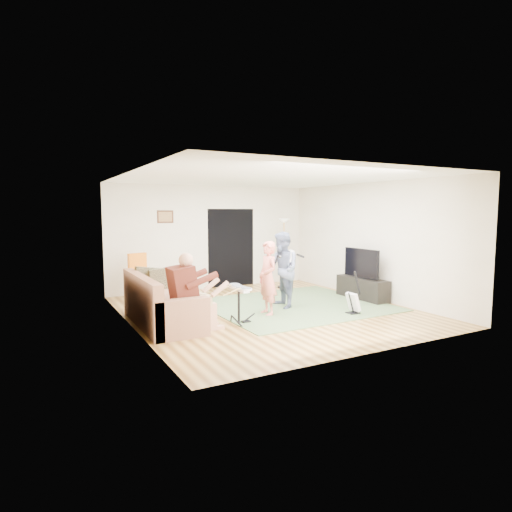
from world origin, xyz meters
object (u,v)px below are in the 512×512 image
(torchiere_lamp, at_px, (284,240))
(singer, at_px, (268,278))
(guitarist, at_px, (282,270))
(tv_cabinet, at_px, (362,288))
(drum_kit, at_px, (239,307))
(television, at_px, (361,263))
(sofa, at_px, (158,308))
(dining_chair, at_px, (142,284))
(guitar_spare, at_px, (353,302))

(torchiere_lamp, bearing_deg, singer, -127.93)
(guitarist, height_order, torchiere_lamp, torchiere_lamp)
(tv_cabinet, bearing_deg, drum_kit, -169.94)
(television, bearing_deg, torchiere_lamp, 109.45)
(sofa, bearing_deg, dining_chair, 83.66)
(singer, height_order, guitarist, guitarist)
(guitar_spare, bearing_deg, guitarist, 129.65)
(dining_chair, bearing_deg, television, -43.18)
(guitarist, bearing_deg, guitar_spare, 47.66)
(drum_kit, relative_size, guitar_spare, 0.83)
(singer, distance_m, tv_cabinet, 2.74)
(singer, xyz_separation_m, torchiere_lamp, (1.87, 2.41, 0.54))
(dining_chair, distance_m, television, 5.03)
(guitarist, xyz_separation_m, tv_cabinet, (2.12, -0.13, -0.56))
(torchiere_lamp, bearing_deg, guitarist, -122.82)
(drum_kit, xyz_separation_m, television, (3.45, 0.62, 0.54))
(dining_chair, height_order, television, television)
(torchiere_lamp, bearing_deg, drum_kit, -134.13)
(tv_cabinet, bearing_deg, television, 180.00)
(drum_kit, bearing_deg, television, 10.20)
(tv_cabinet, bearing_deg, guitarist, 176.59)
(sofa, height_order, tv_cabinet, sofa)
(guitarist, bearing_deg, drum_kit, -53.62)
(drum_kit, relative_size, singer, 0.49)
(guitarist, distance_m, television, 2.07)
(drum_kit, height_order, television, television)
(guitar_spare, distance_m, torchiere_lamp, 3.35)
(torchiere_lamp, distance_m, tv_cabinet, 2.51)
(dining_chair, bearing_deg, guitarist, -57.34)
(guitar_spare, bearing_deg, torchiere_lamp, 83.65)
(tv_cabinet, bearing_deg, dining_chair, 154.65)
(drum_kit, xyz_separation_m, torchiere_lamp, (2.69, 2.77, 0.95))
(guitarist, xyz_separation_m, guitar_spare, (0.95, -1.15, -0.56))
(guitarist, relative_size, television, 1.50)
(singer, bearing_deg, sofa, -94.95)
(guitar_spare, bearing_deg, sofa, 163.85)
(guitar_spare, distance_m, television, 1.63)
(drum_kit, height_order, singer, singer)
(drum_kit, xyz_separation_m, guitar_spare, (2.34, -0.40, -0.06))
(singer, relative_size, torchiere_lamp, 0.79)
(drum_kit, distance_m, dining_chair, 2.98)
(sofa, bearing_deg, torchiere_lamp, 28.01)
(guitar_spare, bearing_deg, singer, 153.14)
(sofa, bearing_deg, guitar_spare, -16.15)
(torchiere_lamp, relative_size, dining_chair, 1.69)
(torchiere_lamp, xyz_separation_m, dining_chair, (-3.75, 0.01, -0.87))
(dining_chair, bearing_deg, singer, -69.70)
(guitar_spare, relative_size, torchiere_lamp, 0.47)
(drum_kit, relative_size, dining_chair, 0.65)
(sofa, bearing_deg, television, -0.35)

